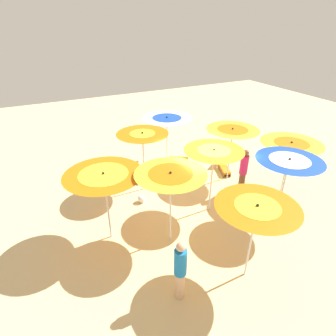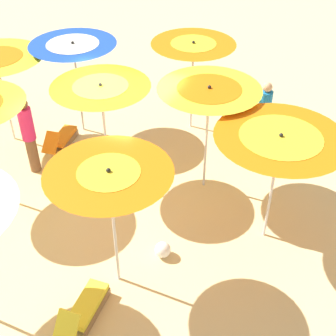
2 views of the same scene
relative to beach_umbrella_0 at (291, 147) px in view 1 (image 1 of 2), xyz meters
name	(u,v)px [view 1 (image 1 of 2)]	position (x,y,z in m)	size (l,w,h in m)	color
ground	(202,207)	(-0.66, -3.18, -2.05)	(35.14, 35.14, 0.04)	beige
beach_umbrella_0	(291,147)	(0.00, 0.00, 0.00)	(2.17, 2.17, 2.25)	silver
beach_umbrella_1	(232,134)	(-1.93, -1.09, 0.01)	(2.08, 2.08, 2.30)	silver
beach_umbrella_2	(167,122)	(-4.32, -2.79, 0.02)	(2.22, 2.22, 2.31)	silver
beach_umbrella_3	(289,165)	(1.09, -1.34, 0.12)	(2.02, 2.02, 2.38)	silver
beach_umbrella_4	(213,156)	(-0.45, -3.03, 0.11)	(1.96, 1.96, 2.40)	silver
beach_umbrella_5	(143,139)	(-2.75, -4.58, 0.14)	(1.93, 1.93, 2.45)	silver
beach_umbrella_6	(256,211)	(2.39, -3.80, 0.08)	(2.00, 2.00, 2.32)	silver
beach_umbrella_7	(171,178)	(0.30, -4.98, 0.18)	(2.01, 2.01, 2.43)	silver
beach_umbrella_8	(104,180)	(-0.63, -6.59, 0.04)	(2.24, 2.24, 2.34)	silver
lounger_0	(139,174)	(-3.66, -4.46, -1.82)	(1.28, 0.48, 0.62)	olive
lounger_1	(181,158)	(-4.11, -2.15, -1.82)	(0.92, 1.24, 0.67)	silver
lounger_2	(224,167)	(-2.52, -0.85, -1.82)	(1.36, 0.79, 0.63)	olive
lounger_3	(261,202)	(0.27, -1.27, -1.82)	(1.33, 0.58, 0.60)	olive
beachgoer_0	(243,171)	(-0.82, -1.30, -1.06)	(0.30, 0.30, 1.84)	brown
beachgoer_1	(180,270)	(2.19, -5.69, -1.11)	(0.30, 0.30, 1.76)	#D8A87F
beach_ball	(142,199)	(-1.94, -5.04, -1.88)	(0.30, 0.30, 0.30)	white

